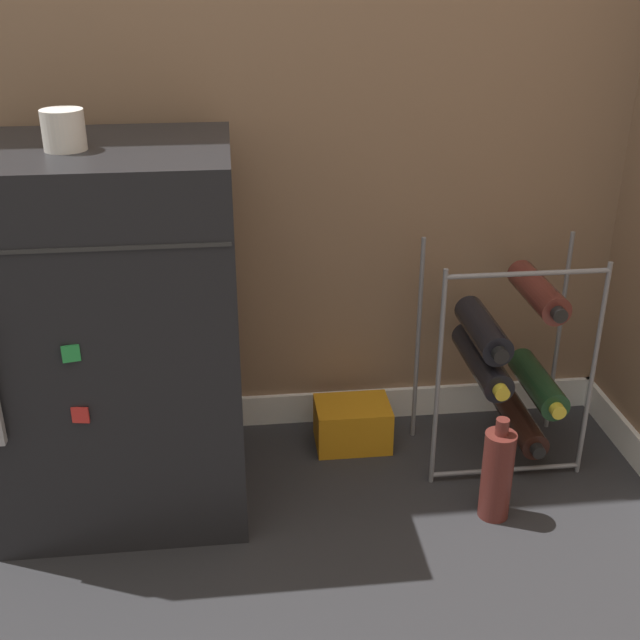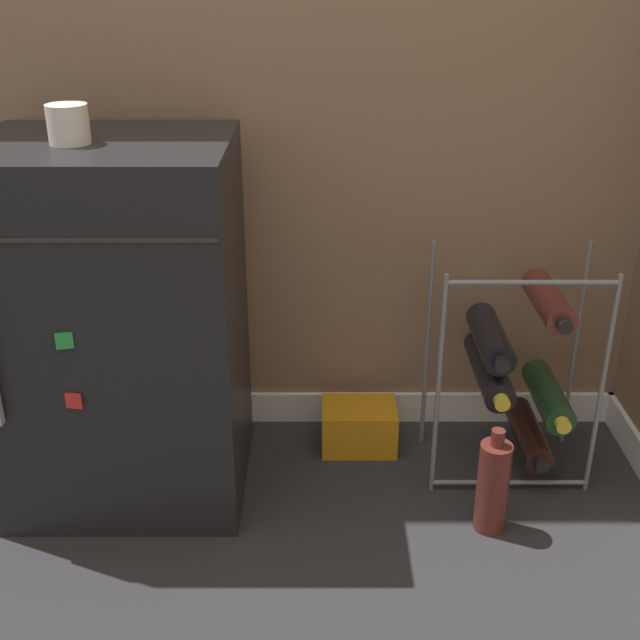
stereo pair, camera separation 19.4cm
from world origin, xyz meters
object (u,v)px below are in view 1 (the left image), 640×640
Objects in this scene: loose_bottle_floor at (497,474)px; fridge_top_cup at (64,130)px; mini_fridge at (117,336)px; soda_box at (352,424)px; wine_rack at (510,359)px.

fridge_top_cup is at bearing 170.28° from loose_bottle_floor.
mini_fridge reaches higher than loose_bottle_floor.
soda_box is at bearing 16.34° from fridge_top_cup.
mini_fridge reaches higher than soda_box.
loose_bottle_floor is (0.30, -0.35, 0.06)m from soda_box.
fridge_top_cup is (-0.05, -0.03, 0.48)m from mini_fridge.
loose_bottle_floor is at bearing -49.39° from soda_box.
fridge_top_cup is at bearing -174.71° from wine_rack.
mini_fridge reaches higher than wine_rack.
soda_box is 0.46m from loose_bottle_floor.
wine_rack reaches higher than soda_box.
mini_fridge is 4.34× the size of soda_box.
mini_fridge is 10.17× the size of fridge_top_cup.
fridge_top_cup reaches higher than wine_rack.
loose_bottle_floor is (0.93, -0.16, -0.80)m from fridge_top_cup.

